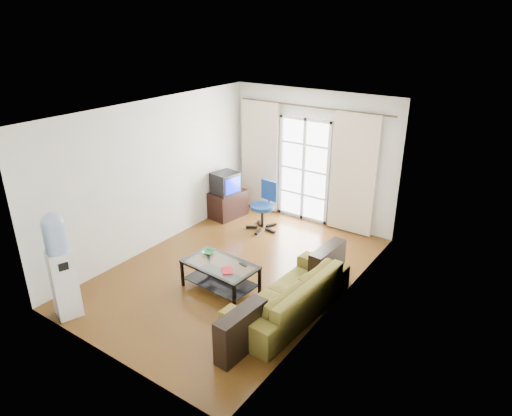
{
  "coord_description": "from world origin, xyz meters",
  "views": [
    {
      "loc": [
        4.1,
        -5.33,
        4.01
      ],
      "look_at": [
        0.17,
        0.35,
        1.07
      ],
      "focal_mm": 32.0,
      "sensor_mm": 36.0,
      "label": 1
    }
  ],
  "objects_px": {
    "coffee_table": "(220,273)",
    "tv_stand": "(228,204)",
    "task_chair": "(263,215)",
    "water_cooler": "(60,264)",
    "crt_tv": "(225,183)",
    "sofa": "(289,294)"
  },
  "relations": [
    {
      "from": "tv_stand",
      "to": "water_cooler",
      "type": "relative_size",
      "value": 0.48
    },
    {
      "from": "tv_stand",
      "to": "crt_tv",
      "type": "distance_m",
      "value": 0.51
    },
    {
      "from": "coffee_table",
      "to": "task_chair",
      "type": "relative_size",
      "value": 1.22
    },
    {
      "from": "tv_stand",
      "to": "water_cooler",
      "type": "bearing_deg",
      "value": -78.09
    },
    {
      "from": "coffee_table",
      "to": "task_chair",
      "type": "distance_m",
      "value": 2.34
    },
    {
      "from": "sofa",
      "to": "tv_stand",
      "type": "bearing_deg",
      "value": -124.27
    },
    {
      "from": "coffee_table",
      "to": "water_cooler",
      "type": "relative_size",
      "value": 0.75
    },
    {
      "from": "sofa",
      "to": "tv_stand",
      "type": "xyz_separation_m",
      "value": [
        -2.85,
        2.22,
        -0.03
      ]
    },
    {
      "from": "coffee_table",
      "to": "tv_stand",
      "type": "distance_m",
      "value": 2.86
    },
    {
      "from": "water_cooler",
      "to": "tv_stand",
      "type": "bearing_deg",
      "value": 113.51
    },
    {
      "from": "task_chair",
      "to": "water_cooler",
      "type": "bearing_deg",
      "value": -93.66
    },
    {
      "from": "tv_stand",
      "to": "sofa",
      "type": "bearing_deg",
      "value": -29.67
    },
    {
      "from": "coffee_table",
      "to": "task_chair",
      "type": "xyz_separation_m",
      "value": [
        -0.69,
        2.24,
        -0.01
      ]
    },
    {
      "from": "crt_tv",
      "to": "task_chair",
      "type": "height_order",
      "value": "crt_tv"
    },
    {
      "from": "task_chair",
      "to": "water_cooler",
      "type": "distance_m",
      "value": 4.09
    },
    {
      "from": "crt_tv",
      "to": "task_chair",
      "type": "relative_size",
      "value": 0.57
    },
    {
      "from": "crt_tv",
      "to": "water_cooler",
      "type": "relative_size",
      "value": 0.35
    },
    {
      "from": "water_cooler",
      "to": "task_chair",
      "type": "bearing_deg",
      "value": 99.69
    },
    {
      "from": "coffee_table",
      "to": "crt_tv",
      "type": "bearing_deg",
      "value": 126.55
    },
    {
      "from": "tv_stand",
      "to": "task_chair",
      "type": "height_order",
      "value": "task_chair"
    },
    {
      "from": "crt_tv",
      "to": "sofa",
      "type": "bearing_deg",
      "value": -25.99
    },
    {
      "from": "sofa",
      "to": "water_cooler",
      "type": "height_order",
      "value": "water_cooler"
    }
  ]
}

